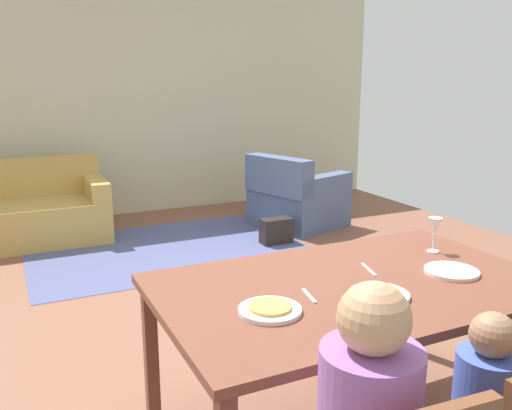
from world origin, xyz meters
name	(u,v)px	position (x,y,z in m)	size (l,w,h in m)	color
ground_plane	(237,302)	(0.00, 0.46, -0.01)	(6.61, 6.12, 0.02)	brown
back_wall	(134,103)	(0.00, 3.57, 1.35)	(6.61, 0.10, 2.70)	beige
dining_table	(353,296)	(-0.14, -1.20, 0.69)	(1.75, 1.07, 0.76)	brown
plate_near_man	(270,310)	(-0.63, -1.32, 0.77)	(0.25, 0.25, 0.02)	white
pizza_near_man	(270,307)	(-0.63, -1.32, 0.78)	(0.17, 0.17, 0.01)	gold
plate_near_child	(379,295)	(-0.14, -1.38, 0.77)	(0.25, 0.25, 0.02)	white
pizza_near_child	(379,291)	(-0.14, -1.38, 0.78)	(0.17, 0.17, 0.01)	#DE9751
plate_near_woman	(451,271)	(0.34, -1.30, 0.77)	(0.25, 0.25, 0.02)	silver
wine_glass	(435,228)	(0.49, -1.02, 0.89)	(0.07, 0.07, 0.19)	silver
fork	(309,296)	(-0.41, -1.25, 0.76)	(0.02, 0.15, 0.01)	silver
knife	(369,270)	(0.01, -1.10, 0.76)	(0.01, 0.17, 0.01)	silver
area_rug	(166,248)	(-0.13, 1.92, 0.00)	(2.60, 1.80, 0.01)	#4E5481
couch	(8,215)	(-1.51, 2.78, 0.30)	(1.91, 0.86, 0.82)	tan
armchair	(296,199)	(1.44, 2.10, 0.32)	(1.08, 1.07, 0.82)	#4D5D81
handbag	(276,231)	(0.94, 1.62, 0.13)	(0.32, 0.16, 0.26)	black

